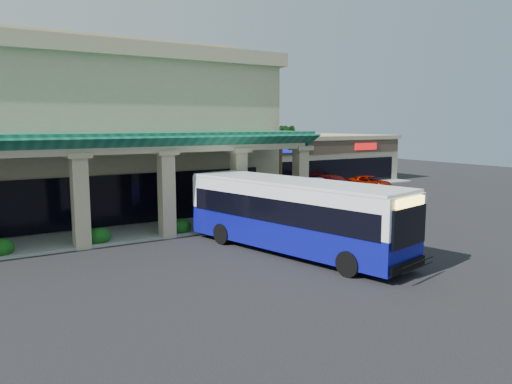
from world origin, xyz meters
TOP-DOWN VIEW (x-y plane):
  - ground at (0.00, 0.00)m, footprint 110.00×110.00m
  - main_building at (-8.00, 16.00)m, footprint 30.80×14.80m
  - arcade at (-8.00, 6.80)m, footprint 30.00×6.20m
  - strip_mall at (18.00, 24.00)m, footprint 22.50×12.50m
  - palm_0 at (8.50, 11.00)m, footprint 2.40×2.40m
  - palm_1 at (9.50, 14.00)m, footprint 2.40×2.40m
  - broadleaf_tree at (7.50, 19.00)m, footprint 2.60×2.60m
  - transit_bus at (0.88, -1.00)m, footprint 5.57×12.85m
  - pedestrian at (4.07, -0.40)m, footprint 0.63×0.72m
  - car_silver at (11.45, 13.94)m, footprint 1.95×4.62m
  - car_white at (14.49, 14.01)m, footprint 1.84×4.35m
  - car_red at (16.68, 14.22)m, footprint 2.85×5.49m
  - car_gray at (20.71, 13.84)m, footprint 2.34×4.67m

SIDE VIEW (x-z plane):
  - ground at x=0.00m, z-range 0.00..0.00m
  - car_gray at x=20.71m, z-range 0.00..1.27m
  - car_white at x=14.49m, z-range 0.00..1.40m
  - car_red at x=16.68m, z-range 0.00..1.52m
  - car_silver at x=11.45m, z-range 0.00..1.56m
  - pedestrian at x=4.07m, z-range 0.00..1.68m
  - transit_bus at x=0.88m, z-range 0.00..3.50m
  - broadleaf_tree at x=7.50m, z-range 0.00..4.81m
  - strip_mall at x=18.00m, z-range 0.00..4.90m
  - arcade at x=-8.00m, z-range 0.00..5.70m
  - palm_1 at x=9.50m, z-range 0.00..5.80m
  - palm_0 at x=8.50m, z-range 0.00..6.60m
  - main_building at x=-8.00m, z-range 0.00..11.35m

